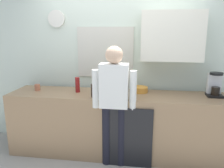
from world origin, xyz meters
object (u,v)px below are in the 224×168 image
Objects in this scene: coffee_maker at (215,86)px; potted_plant at (109,83)px; mixing_bowl at (140,89)px; bottle_dark_sauce at (93,91)px; cup_terracotta_mug at (37,87)px; dish_soap at (115,85)px; bottle_clear_soda at (105,86)px; person_at_sink at (114,97)px; bottle_red_vinegar at (78,85)px.

potted_plant is (-1.45, -0.01, -0.01)m from coffee_maker.
mixing_bowl is at bearing 177.04° from coffee_maker.
bottle_dark_sauce is 1.96× the size of cup_terracotta_mug.
dish_soap is (-0.37, 0.08, 0.04)m from mixing_bowl.
bottle_dark_sauce reaches higher than cup_terracotta_mug.
coffee_maker is 2.53m from cup_terracotta_mug.
bottle_clear_soda reaches higher than cup_terracotta_mug.
mixing_bowl is 0.96× the size of potted_plant.
person_at_sink is at bearing -71.74° from potted_plant.
potted_plant reaches higher than bottle_red_vinegar.
coffee_maker is 1.38m from dish_soap.
person_at_sink is (0.58, -0.32, -0.07)m from bottle_red_vinegar.
mixing_bowl is at bearing 8.36° from bottle_red_vinegar.
bottle_red_vinegar reaches higher than bottle_dark_sauce.
bottle_clear_soda is 0.24m from person_at_sink.
coffee_maker is at bearing 10.17° from bottle_dark_sauce.
cup_terracotta_mug is (-1.06, 0.17, -0.09)m from bottle_clear_soda.
cup_terracotta_mug is at bearing 166.08° from bottle_dark_sauce.
dish_soap is 0.53m from person_at_sink.
bottle_clear_soda is 0.22m from potted_plant.
potted_plant is at bearing -179.44° from coffee_maker.
mixing_bowl is at bearing 4.46° from cup_terracotta_mug.
bottle_clear_soda is at bearing -148.81° from mixing_bowl.
bottle_dark_sauce is at bearing -120.47° from dish_soap.
coffee_maker is at bearing -5.40° from dish_soap.
mixing_bowl is at bearing 55.89° from person_at_sink.
coffee_maker reaches higher than cup_terracotta_mug.
bottle_clear_soda is 1.27× the size of bottle_red_vinegar.
person_at_sink reaches higher than coffee_maker.
potted_plant is (0.17, 0.28, 0.04)m from bottle_dark_sauce.
person_at_sink reaches higher than cup_terracotta_mug.
dish_soap is at bearing 168.14° from mixing_bowl.
bottle_dark_sauce is at bearing -121.94° from potted_plant.
bottle_clear_soda is at bearing 21.24° from bottle_dark_sauce.
cup_terracotta_mug is (-0.63, 0.01, -0.06)m from bottle_red_vinegar.
potted_plant is at bearing 2.82° from cup_terracotta_mug.
bottle_red_vinegar is 1.22× the size of dish_soap.
dish_soap is (1.15, 0.20, 0.03)m from cup_terracotta_mug.
coffee_maker is 1.43× the size of potted_plant.
potted_plant is (0.02, 0.22, -0.01)m from bottle_clear_soda.
potted_plant is 0.17m from dish_soap.
bottle_dark_sauce is at bearing -37.28° from bottle_red_vinegar.
potted_plant reaches higher than bottle_dark_sauce.
cup_terracotta_mug is 0.06× the size of person_at_sink.
person_at_sink reaches higher than potted_plant.
person_at_sink reaches higher than mixing_bowl.
cup_terracotta_mug is at bearing -175.54° from mixing_bowl.
bottle_red_vinegar is 0.96× the size of potted_plant.
cup_terracotta_mug is 1.08m from potted_plant.
bottle_dark_sauce is 0.11× the size of person_at_sink.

